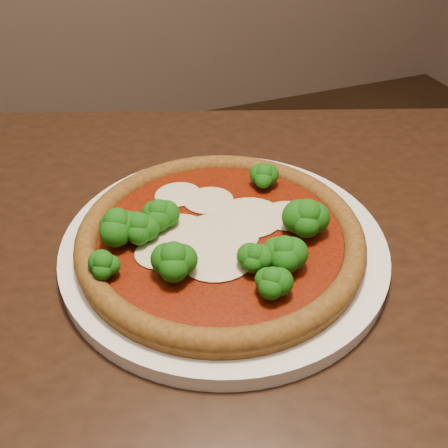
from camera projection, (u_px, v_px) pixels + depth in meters
name	position (u px, v px, depth m)	size (l,w,h in m)	color
dining_table	(244.00, 346.00, 0.57)	(1.54, 1.24, 0.75)	black
plate	(224.00, 246.00, 0.56)	(0.36, 0.36, 0.02)	white
pizza	(219.00, 235.00, 0.53)	(0.31, 0.31, 0.06)	brown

